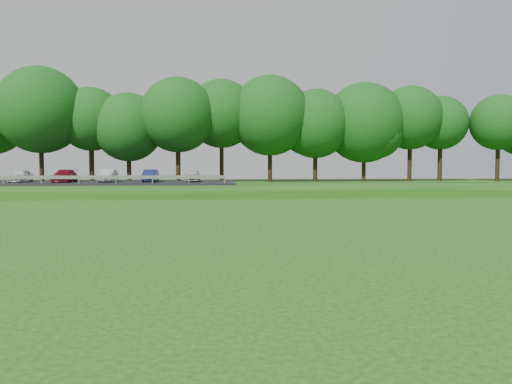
{
  "coord_description": "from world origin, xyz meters",
  "views": [
    {
      "loc": [
        -13.79,
        -15.33,
        2.31
      ],
      "look_at": [
        -12.23,
        3.93,
        1.3
      ],
      "focal_mm": 35.0,
      "sensor_mm": 36.0,
      "label": 1
    }
  ],
  "objects": [
    {
      "name": "treeline",
      "position": [
        0.0,
        38.0,
        8.1
      ],
      "size": [
        104.0,
        7.0,
        15.0
      ],
      "primitive_type": null,
      "color": "#104814",
      "rests_on": "berm"
    },
    {
      "name": "walking_path",
      "position": [
        0.0,
        20.0,
        0.02
      ],
      "size": [
        130.0,
        1.6,
        0.04
      ],
      "primitive_type": "cube",
      "color": "gray",
      "rests_on": "ground"
    },
    {
      "name": "berm",
      "position": [
        0.0,
        34.0,
        0.3
      ],
      "size": [
        130.0,
        30.0,
        0.6
      ],
      "primitive_type": "cube",
      "color": "#11410C",
      "rests_on": "ground"
    },
    {
      "name": "parking_lot",
      "position": [
        -24.15,
        32.8,
        1.01
      ],
      "size": [
        24.0,
        9.0,
        1.38
      ],
      "color": "black",
      "rests_on": "berm"
    }
  ]
}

